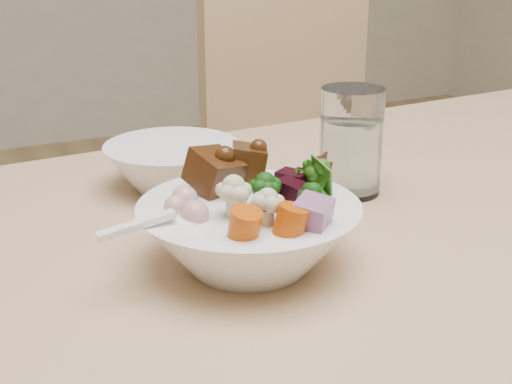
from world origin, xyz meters
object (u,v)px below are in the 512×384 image
(chair_far, at_px, (318,170))
(side_bowl, at_px, (172,166))
(food_bowl, at_px, (250,230))
(water_glass, at_px, (351,146))

(chair_far, xyz_separation_m, side_bowl, (-0.48, -0.47, 0.22))
(food_bowl, xyz_separation_m, side_bowl, (0.01, 0.22, -0.01))
(chair_far, height_order, side_bowl, chair_far)
(water_glass, xyz_separation_m, side_bowl, (-0.18, 0.10, -0.03))
(chair_far, xyz_separation_m, water_glass, (-0.31, -0.58, 0.25))
(water_glass, bearing_deg, side_bowl, 149.57)
(food_bowl, distance_m, water_glass, 0.22)
(food_bowl, bearing_deg, chair_far, 54.81)
(food_bowl, bearing_deg, water_glass, 33.00)
(food_bowl, distance_m, side_bowl, 0.22)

